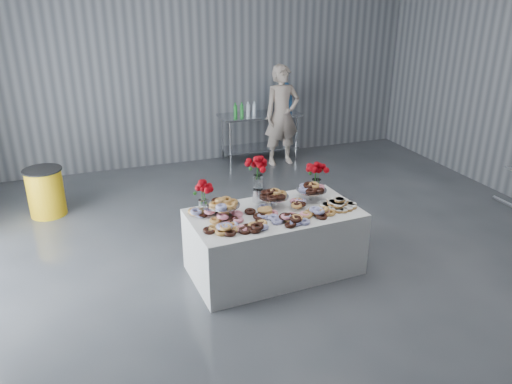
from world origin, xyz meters
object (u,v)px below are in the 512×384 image
at_px(display_table, 274,242).
at_px(prep_table, 259,129).
at_px(water_jug, 285,98).
at_px(person, 282,116).
at_px(trash_barrel, 46,192).

bearing_deg(display_table, prep_table, 72.04).
bearing_deg(water_jug, person, -120.28).
bearing_deg(trash_barrel, prep_table, 18.38).
bearing_deg(water_jug, trash_barrel, -163.66).
distance_m(water_jug, trash_barrel, 4.50).
bearing_deg(display_table, person, 66.03).
height_order(display_table, water_jug, water_jug).
distance_m(prep_table, trash_barrel, 3.96).
bearing_deg(trash_barrel, person, 13.06).
distance_m(display_table, trash_barrel, 3.59).
relative_size(water_jug, person, 0.30).
distance_m(person, trash_barrel, 4.22).
bearing_deg(person, display_table, -114.83).
height_order(prep_table, trash_barrel, prep_table).
bearing_deg(prep_table, trash_barrel, -161.62).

